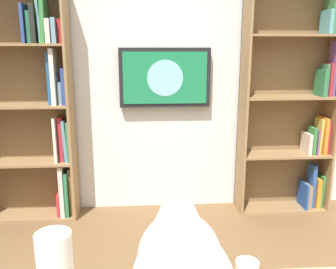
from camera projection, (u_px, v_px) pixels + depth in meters
name	position (u px, v px, depth m)	size (l,w,h in m)	color
wall_back	(157.00, 69.00, 3.34)	(4.52, 0.06, 2.70)	silver
bookshelf_left	(297.00, 101.00, 3.34)	(0.86, 0.28, 2.20)	#937047
bookshelf_right	(35.00, 104.00, 3.18)	(0.86, 0.28, 2.09)	#937047
wall_mounted_tv	(165.00, 78.00, 3.28)	(0.83, 0.07, 0.54)	black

